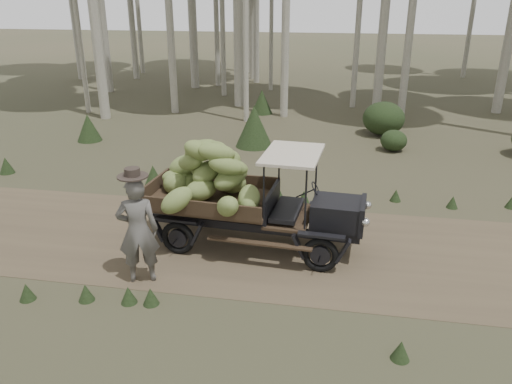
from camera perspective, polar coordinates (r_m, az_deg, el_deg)
ground at (r=10.05m, az=12.35°, el=-6.92°), size 120.00×120.00×0.00m
dirt_track at (r=10.05m, az=12.36°, el=-6.90°), size 70.00×4.00×0.01m
banana_truck at (r=9.76m, az=-2.83°, el=0.76°), size 4.48×2.21×2.23m
farmer at (r=8.76m, az=-13.36°, el=-4.18°), size 0.82×0.67×2.10m
undergrowth at (r=9.82m, az=4.29°, el=-3.59°), size 24.77×24.13×1.37m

